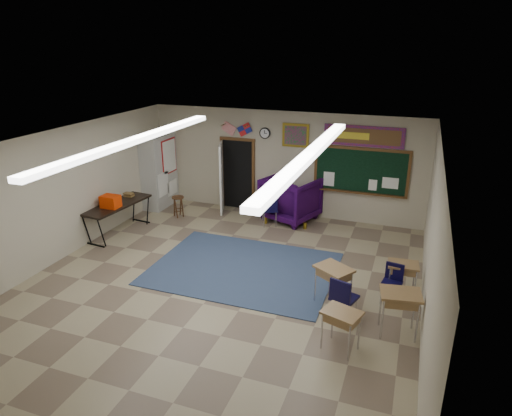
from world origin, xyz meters
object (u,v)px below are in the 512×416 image
(wingback_armchair, at_px, (291,199))
(wooden_stool, at_px, (178,206))
(folding_table, at_px, (118,217))
(student_desk_front_left, at_px, (333,284))
(student_desk_front_right, at_px, (402,278))

(wingback_armchair, height_order, wooden_stool, wingback_armchair)
(folding_table, height_order, wooden_stool, folding_table)
(folding_table, distance_m, wooden_stool, 1.84)
(student_desk_front_left, xyz_separation_m, folding_table, (-5.98, 1.54, 0.01))
(folding_table, bearing_deg, wingback_armchair, 38.06)
(wingback_armchair, xyz_separation_m, student_desk_front_right, (3.21, -3.24, -0.23))
(wingback_armchair, relative_size, folding_table, 0.67)
(student_desk_front_right, bearing_deg, folding_table, 169.35)
(wingback_armchair, bearing_deg, student_desk_front_right, 153.92)
(student_desk_front_left, bearing_deg, wooden_stool, -178.97)
(wooden_stool, bearing_deg, student_desk_front_right, -20.37)
(wooden_stool, bearing_deg, folding_table, -118.48)
(wingback_armchair, distance_m, student_desk_front_left, 4.52)
(student_desk_front_left, height_order, folding_table, folding_table)
(folding_table, bearing_deg, wooden_stool, 67.41)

